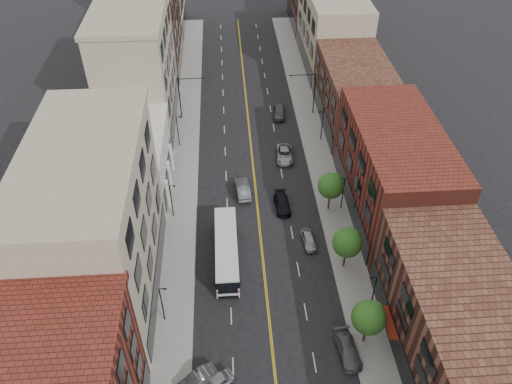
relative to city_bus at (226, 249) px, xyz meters
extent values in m
plane|color=black|center=(4.25, -16.05, -1.76)|extent=(220.00, 220.00, 0.00)
cube|color=gray|center=(-5.75, 18.95, -1.68)|extent=(4.00, 110.00, 0.15)
cube|color=gray|center=(14.25, 18.95, -1.68)|extent=(4.00, 110.00, 0.15)
cube|color=gray|center=(-12.75, -3.05, 7.24)|extent=(10.00, 22.00, 18.00)
cube|color=silver|center=(-12.75, 14.95, 2.24)|extent=(10.00, 14.00, 8.00)
cube|color=gray|center=(-12.75, 31.95, 7.24)|extent=(10.00, 20.00, 18.00)
cube|color=#512A20|center=(-12.75, 51.95, 5.74)|extent=(10.00, 20.00, 15.00)
cube|color=#512A20|center=(21.25, -16.05, 3.24)|extent=(10.00, 26.00, 10.00)
cube|color=#582117|center=(21.25, 7.95, 4.24)|extent=(10.00, 22.00, 12.00)
cube|color=#512A20|center=(21.25, 28.95, 3.24)|extent=(10.00, 20.00, 10.00)
cube|color=gray|center=(21.25, 49.95, 5.24)|extent=(10.00, 22.00, 14.00)
cube|color=#512A20|center=(21.25, 69.95, 3.74)|extent=(10.00, 18.00, 11.00)
cylinder|color=black|center=(13.55, -12.05, -0.36)|extent=(0.22, 0.22, 2.50)
sphere|color=#1E5418|center=(13.55, -12.05, 2.28)|extent=(3.40, 3.40, 3.40)
sphere|color=#1E5418|center=(14.05, -11.65, 2.79)|extent=(2.04, 2.04, 2.04)
cylinder|color=black|center=(13.55, -2.05, -0.36)|extent=(0.22, 0.22, 2.50)
sphere|color=#1E5418|center=(13.55, -2.05, 2.28)|extent=(3.40, 3.40, 3.40)
sphere|color=#1E5418|center=(14.05, -1.65, 2.79)|extent=(2.04, 2.04, 2.04)
cylinder|color=black|center=(13.55, 7.95, -0.36)|extent=(0.22, 0.22, 2.50)
sphere|color=#1E5418|center=(13.55, 7.95, 2.28)|extent=(3.40, 3.40, 3.40)
sphere|color=#1E5418|center=(14.05, 8.35, 2.79)|extent=(2.04, 2.04, 2.04)
cylinder|color=black|center=(-6.75, -8.05, 0.89)|extent=(0.14, 0.14, 5.00)
cylinder|color=black|center=(-6.40, -8.05, 3.39)|extent=(0.70, 0.10, 0.10)
cube|color=black|center=(-6.15, -8.05, 3.34)|extent=(0.28, 0.14, 0.14)
cube|color=#19592D|center=(-6.75, -8.05, 1.79)|extent=(0.04, 0.55, 0.35)
cylinder|color=black|center=(-6.75, 7.95, 0.89)|extent=(0.14, 0.14, 5.00)
cylinder|color=black|center=(-6.40, 7.95, 3.39)|extent=(0.70, 0.10, 0.10)
cube|color=black|center=(-6.15, 7.95, 3.34)|extent=(0.28, 0.14, 0.14)
cube|color=#19592D|center=(-6.75, 7.95, 1.79)|extent=(0.04, 0.55, 0.35)
cylinder|color=black|center=(-6.75, 23.95, 0.89)|extent=(0.14, 0.14, 5.00)
cylinder|color=black|center=(-6.40, 23.95, 3.39)|extent=(0.70, 0.10, 0.10)
cube|color=black|center=(-6.15, 23.95, 3.34)|extent=(0.28, 0.14, 0.14)
cube|color=#19592D|center=(-6.75, 23.95, 1.79)|extent=(0.04, 0.55, 0.35)
cylinder|color=black|center=(15.25, -8.05, 0.89)|extent=(0.14, 0.14, 5.00)
cylinder|color=black|center=(14.90, -8.05, 3.39)|extent=(0.70, 0.10, 0.10)
cube|color=black|center=(14.65, -8.05, 3.34)|extent=(0.28, 0.14, 0.14)
cube|color=#19592D|center=(15.25, -8.05, 1.79)|extent=(0.04, 0.55, 0.35)
cylinder|color=black|center=(15.25, 7.95, 0.89)|extent=(0.14, 0.14, 5.00)
cylinder|color=black|center=(14.90, 7.95, 3.39)|extent=(0.70, 0.10, 0.10)
cube|color=black|center=(14.65, 7.95, 3.34)|extent=(0.28, 0.14, 0.14)
cube|color=#19592D|center=(15.25, 7.95, 1.79)|extent=(0.04, 0.55, 0.35)
cylinder|color=black|center=(15.25, 23.95, 0.89)|extent=(0.14, 0.14, 5.00)
cylinder|color=black|center=(14.90, 23.95, 3.39)|extent=(0.70, 0.10, 0.10)
cube|color=black|center=(14.65, 23.95, 3.34)|extent=(0.28, 0.14, 0.14)
cube|color=#19592D|center=(15.25, 23.95, 1.79)|extent=(0.04, 0.55, 0.35)
cylinder|color=black|center=(-6.75, 31.95, 1.99)|extent=(0.18, 0.18, 7.20)
cylinder|color=black|center=(-4.55, 31.95, 5.39)|extent=(4.40, 0.12, 0.12)
imported|color=black|center=(-2.75, 31.95, 4.99)|extent=(0.15, 0.18, 0.90)
cylinder|color=black|center=(15.25, 31.95, 1.99)|extent=(0.18, 0.18, 7.20)
cylinder|color=black|center=(13.05, 31.95, 5.39)|extent=(4.40, 0.12, 0.12)
imported|color=black|center=(11.25, 31.95, 4.99)|extent=(0.15, 0.18, 0.90)
cube|color=silver|center=(0.00, 0.01, -0.15)|extent=(2.58, 11.73, 2.83)
cube|color=black|center=(0.00, 0.01, 0.53)|extent=(2.62, 11.77, 1.03)
cube|color=#A30B18|center=(0.00, 0.01, -0.44)|extent=(2.62, 11.77, 0.21)
cube|color=black|center=(0.02, -5.87, 0.10)|extent=(2.15, 0.07, 1.56)
cylinder|color=black|center=(-1.27, -3.90, -1.29)|extent=(0.28, 0.94, 0.94)
cylinder|color=black|center=(1.30, -3.89, -1.29)|extent=(0.28, 0.94, 0.94)
cylinder|color=black|center=(-1.30, 3.91, -1.29)|extent=(0.28, 0.94, 0.94)
cylinder|color=black|center=(1.27, 3.92, -1.29)|extent=(0.28, 0.94, 0.94)
imported|color=#95979C|center=(-1.61, -16.01, -1.07)|extent=(4.27, 3.48, 1.37)
imported|color=gray|center=(-3.15, -15.48, -1.08)|extent=(4.24, 3.37, 1.35)
imported|color=#56575C|center=(11.65, -13.33, -1.08)|extent=(2.39, 4.89, 1.37)
imported|color=#919598|center=(10.05, 1.93, -1.11)|extent=(1.79, 3.91, 1.30)
imported|color=#505156|center=(2.45, 11.95, -0.94)|extent=(2.21, 5.14, 1.65)
imported|color=black|center=(7.50, 8.69, -1.09)|extent=(2.09, 4.67, 1.33)
imported|color=#93969A|center=(9.04, 19.60, -1.05)|extent=(2.71, 5.29, 1.43)
imported|color=#47484C|center=(9.48, 31.48, -0.94)|extent=(2.37, 4.96, 1.63)
camera|label=1|loc=(0.71, -39.96, 42.77)|focal=35.00mm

